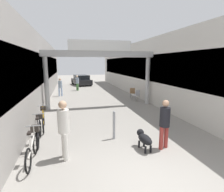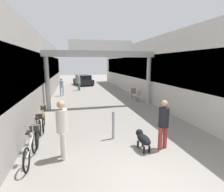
{
  "view_description": "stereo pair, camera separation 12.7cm",
  "coord_description": "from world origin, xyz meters",
  "views": [
    {
      "loc": [
        -1.98,
        -3.37,
        2.87
      ],
      "look_at": [
        0.0,
        4.7,
        1.3
      ],
      "focal_mm": 28.0,
      "sensor_mm": 36.0,
      "label": 1
    },
    {
      "loc": [
        -1.86,
        -3.4,
        2.87
      ],
      "look_at": [
        0.0,
        4.7,
        1.3
      ],
      "focal_mm": 28.0,
      "sensor_mm": 36.0,
      "label": 2
    }
  ],
  "objects": [
    {
      "name": "pedestrian_carrying_crate",
      "position": [
        -2.77,
        12.42,
        0.89
      ],
      "size": [
        0.46,
        0.46,
        1.58
      ],
      "color": "#A5BFE0",
      "rests_on": "ground_plane"
    },
    {
      "name": "storefront_right",
      "position": [
        5.09,
        11.0,
        2.29
      ],
      "size": [
        3.0,
        26.0,
        4.59
      ],
      "color": "beige",
      "rests_on": "ground_plane"
    },
    {
      "name": "pedestrian_companion",
      "position": [
        -2.2,
        1.73,
        1.04
      ],
      "size": [
        0.4,
        0.4,
        1.81
      ],
      "color": "silver",
      "rests_on": "ground_plane"
    },
    {
      "name": "bicycle_orange_third",
      "position": [
        -3.18,
        4.59,
        0.44
      ],
      "size": [
        0.46,
        1.69,
        0.98
      ],
      "color": "black",
      "rests_on": "ground_plane"
    },
    {
      "name": "bicycle_silver_nearest",
      "position": [
        -3.13,
        1.87,
        0.44
      ],
      "size": [
        0.46,
        1.69,
        0.98
      ],
      "color": "black",
      "rests_on": "ground_plane"
    },
    {
      "name": "bollard_post_metal",
      "position": [
        -0.4,
        2.75,
        0.56
      ],
      "size": [
        0.1,
        0.1,
        1.11
      ],
      "color": "gray",
      "rests_on": "ground_plane"
    },
    {
      "name": "storefront_left",
      "position": [
        -5.09,
        11.0,
        2.29
      ],
      "size": [
        3.0,
        26.0,
        4.59
      ],
      "color": "#9E9993",
      "rests_on": "ground_plane"
    },
    {
      "name": "arcade_sign_gateway",
      "position": [
        0.0,
        7.88,
        3.04
      ],
      "size": [
        7.4,
        0.47,
        4.27
      ],
      "color": "#B2B2B2",
      "rests_on": "ground_plane"
    },
    {
      "name": "dog_on_leash",
      "position": [
        0.38,
        1.72,
        0.38
      ],
      "size": [
        0.38,
        0.84,
        0.61
      ],
      "color": "black",
      "rests_on": "ground_plane"
    },
    {
      "name": "ground_plane",
      "position": [
        0.0,
        0.0,
        0.0
      ],
      "size": [
        80.0,
        80.0,
        0.0
      ],
      "primitive_type": "plane",
      "color": "gray"
    },
    {
      "name": "parked_car_black",
      "position": [
        -0.43,
        19.94,
        0.64
      ],
      "size": [
        2.57,
        4.28,
        1.33
      ],
      "color": "black",
      "rests_on": "ground_plane"
    },
    {
      "name": "pedestrian_elderly_walking",
      "position": [
        -1.16,
        15.31,
        0.91
      ],
      "size": [
        0.46,
        0.46,
        1.6
      ],
      "color": "#4C7F47",
      "rests_on": "ground_plane"
    },
    {
      "name": "cafe_chair_wood_farther",
      "position": [
        2.98,
        9.83,
        0.54
      ],
      "size": [
        0.53,
        0.53,
        0.89
      ],
      "color": "gray",
      "rests_on": "ground_plane"
    },
    {
      "name": "bicycle_black_second",
      "position": [
        -3.16,
        3.22,
        0.44
      ],
      "size": [
        0.46,
        1.69,
        0.98
      ],
      "color": "black",
      "rests_on": "ground_plane"
    },
    {
      "name": "cafe_chair_aluminium_nearer",
      "position": [
        2.92,
        8.78,
        0.54
      ],
      "size": [
        0.52,
        0.52,
        0.89
      ],
      "color": "gray",
      "rests_on": "ground_plane"
    },
    {
      "name": "pedestrian_with_dog",
      "position": [
        1.05,
        1.61,
        0.97
      ],
      "size": [
        0.44,
        0.44,
        1.69
      ],
      "color": "#99332D",
      "rests_on": "ground_plane"
    }
  ]
}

